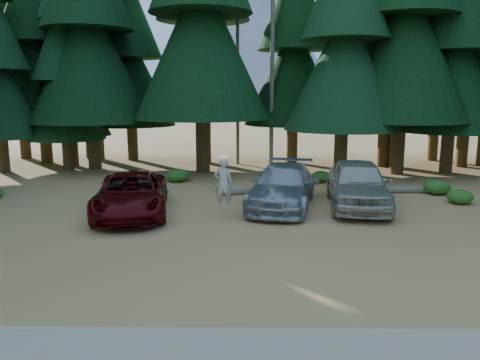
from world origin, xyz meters
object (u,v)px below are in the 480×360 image
(red_pickup, at_px, (131,194))
(log_right, at_px, (380,190))
(silver_minivan_right, at_px, (357,184))
(log_mid, at_px, (288,177))
(frisbee_player, at_px, (223,183))
(log_left, at_px, (260,190))
(silver_minivan_center, at_px, (283,186))

(red_pickup, distance_m, log_right, 10.83)
(silver_minivan_right, xyz_separation_m, log_mid, (-2.21, 5.63, -0.78))
(silver_minivan_right, bearing_deg, red_pickup, -165.04)
(silver_minivan_right, height_order, frisbee_player, frisbee_player)
(frisbee_player, distance_m, log_left, 4.55)
(silver_minivan_right, height_order, log_right, silver_minivan_right)
(silver_minivan_right, distance_m, frisbee_player, 5.40)
(frisbee_player, distance_m, log_mid, 8.01)
(silver_minivan_center, xyz_separation_m, log_left, (-0.83, 2.39, -0.67))
(log_right, bearing_deg, log_mid, 140.85)
(silver_minivan_right, distance_m, log_right, 3.15)
(frisbee_player, bearing_deg, log_left, -106.63)
(log_mid, bearing_deg, silver_minivan_center, -58.53)
(silver_minivan_center, relative_size, log_right, 1.21)
(silver_minivan_center, distance_m, frisbee_player, 2.89)
(silver_minivan_center, bearing_deg, frisbee_player, -128.95)
(silver_minivan_center, bearing_deg, log_left, 121.13)
(log_left, relative_size, log_mid, 1.02)
(red_pickup, height_order, silver_minivan_center, silver_minivan_center)
(red_pickup, height_order, frisbee_player, frisbee_player)
(log_left, bearing_deg, log_right, -16.48)
(log_mid, bearing_deg, red_pickup, -94.02)
(silver_minivan_center, height_order, log_mid, silver_minivan_center)
(red_pickup, bearing_deg, silver_minivan_center, 3.78)
(silver_minivan_center, bearing_deg, silver_minivan_right, 11.05)
(frisbee_player, distance_m, log_right, 8.08)
(red_pickup, height_order, silver_minivan_right, silver_minivan_right)
(silver_minivan_right, distance_m, log_left, 4.52)
(log_left, xyz_separation_m, log_right, (5.35, 0.15, 0.02))
(red_pickup, distance_m, silver_minivan_right, 8.58)
(log_mid, bearing_deg, log_right, -0.04)
(silver_minivan_right, relative_size, log_right, 1.18)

